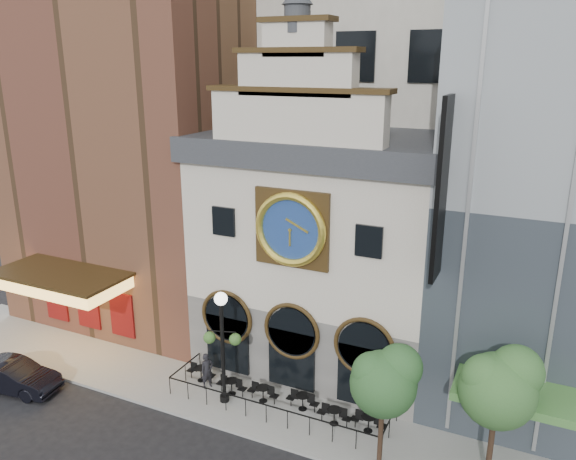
% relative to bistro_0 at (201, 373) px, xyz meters
% --- Properties ---
extents(ground, '(120.00, 120.00, 0.00)m').
position_rel_bistro_0_xyz_m(ground, '(4.58, -2.84, -0.61)').
color(ground, black).
rests_on(ground, ground).
extents(sidewalk, '(44.00, 5.00, 0.15)m').
position_rel_bistro_0_xyz_m(sidewalk, '(4.58, -0.34, -0.54)').
color(sidewalk, gray).
rests_on(sidewalk, ground).
extents(clock_building, '(12.60, 8.78, 18.65)m').
position_rel_bistro_0_xyz_m(clock_building, '(4.58, 4.99, 6.07)').
color(clock_building, '#605E5B').
rests_on(clock_building, ground).
extents(theater_building, '(14.00, 15.60, 25.00)m').
position_rel_bistro_0_xyz_m(theater_building, '(-8.42, 7.12, 11.99)').
color(theater_building, brown).
rests_on(theater_building, ground).
extents(cafe_railing, '(10.60, 2.60, 0.90)m').
position_rel_bistro_0_xyz_m(cafe_railing, '(4.58, -0.34, -0.01)').
color(cafe_railing, black).
rests_on(cafe_railing, sidewalk).
extents(bistro_0, '(1.58, 0.68, 0.90)m').
position_rel_bistro_0_xyz_m(bistro_0, '(0.00, 0.00, 0.00)').
color(bistro_0, black).
rests_on(bistro_0, sidewalk).
extents(bistro_1, '(1.58, 0.68, 0.90)m').
position_rel_bistro_0_xyz_m(bistro_1, '(2.02, -0.36, 0.00)').
color(bistro_1, black).
rests_on(bistro_1, sidewalk).
extents(bistro_2, '(1.58, 0.68, 0.90)m').
position_rel_bistro_0_xyz_m(bistro_2, '(3.69, -0.25, 0.00)').
color(bistro_2, black).
rests_on(bistro_2, sidewalk).
extents(bistro_3, '(1.58, 0.68, 0.90)m').
position_rel_bistro_0_xyz_m(bistro_3, '(5.67, -0.03, 0.00)').
color(bistro_3, black).
rests_on(bistro_3, sidewalk).
extents(bistro_4, '(1.58, 0.68, 0.90)m').
position_rel_bistro_0_xyz_m(bistro_4, '(7.39, -0.44, 0.00)').
color(bistro_4, black).
rests_on(bistro_4, sidewalk).
extents(bistro_5, '(1.58, 0.68, 0.90)m').
position_rel_bistro_0_xyz_m(bistro_5, '(8.93, -0.28, 0.00)').
color(bistro_5, black).
rests_on(bistro_5, sidewalk).
extents(car_left, '(4.90, 2.28, 1.55)m').
position_rel_bistro_0_xyz_m(car_left, '(-8.09, -4.48, 0.16)').
color(car_left, black).
rests_on(car_left, ground).
extents(pedestrian, '(0.70, 0.79, 1.83)m').
position_rel_bistro_0_xyz_m(pedestrian, '(0.62, -0.34, 0.45)').
color(pedestrian, black).
rests_on(pedestrian, sidewalk).
extents(lamppost, '(1.74, 0.94, 5.63)m').
position_rel_bistro_0_xyz_m(lamppost, '(2.00, -1.01, 3.02)').
color(lamppost, black).
rests_on(lamppost, sidewalk).
extents(tree_left, '(2.73, 2.63, 5.25)m').
position_rel_bistro_0_xyz_m(tree_left, '(9.99, -1.98, 3.39)').
color(tree_left, '#382619').
rests_on(tree_left, sidewalk).
extents(tree_right, '(2.97, 2.86, 5.72)m').
position_rel_bistro_0_xyz_m(tree_right, '(14.07, -1.11, 3.73)').
color(tree_right, '#382619').
rests_on(tree_right, sidewalk).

